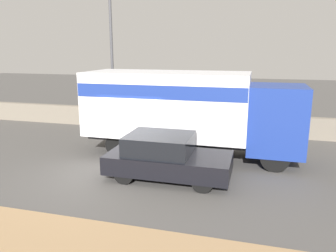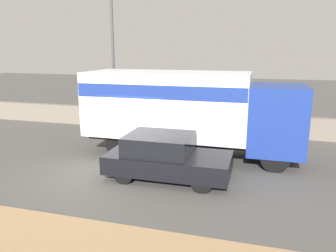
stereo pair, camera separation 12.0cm
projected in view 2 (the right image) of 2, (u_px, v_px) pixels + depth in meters
ground_plane at (116, 174)px, 11.07m from camera, size 80.00×80.00×0.00m
stone_wall_backdrop at (169, 120)px, 17.04m from camera, size 60.00×0.35×1.03m
street_lamp at (113, 40)px, 16.29m from camera, size 0.56×0.28×8.01m
box_truck at (185, 106)px, 12.59m from camera, size 8.19×2.62×3.27m
car_hatchback at (166, 157)px, 10.60m from camera, size 3.98×1.89×1.44m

